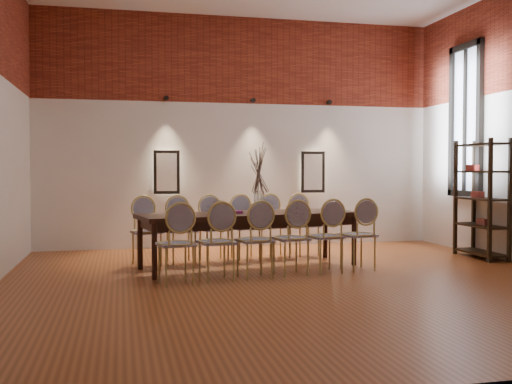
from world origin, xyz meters
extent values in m
cube|color=#9A5126|center=(0.00, 0.00, -0.01)|extent=(7.00, 7.00, 0.02)
cube|color=silver|center=(0.00, 3.55, 2.00)|extent=(7.00, 0.10, 4.00)
cube|color=silver|center=(0.00, -3.55, 2.00)|extent=(7.00, 0.10, 4.00)
cube|color=maroon|center=(0.00, 3.48, 3.25)|extent=(7.00, 0.02, 1.50)
cube|color=#FFEAC6|center=(-1.30, 3.45, 1.30)|extent=(0.36, 0.06, 0.66)
cube|color=#FFEAC6|center=(1.30, 3.45, 1.30)|extent=(0.36, 0.06, 0.66)
cylinder|color=black|center=(-1.30, 3.42, 2.55)|extent=(0.08, 0.10, 0.08)
cylinder|color=black|center=(0.20, 3.42, 2.55)|extent=(0.08, 0.10, 0.08)
cylinder|color=black|center=(1.60, 3.42, 2.55)|extent=(0.08, 0.10, 0.08)
cube|color=silver|center=(3.46, 2.00, 2.15)|extent=(0.02, 0.78, 2.38)
cube|color=black|center=(3.44, 2.00, 2.15)|extent=(0.08, 0.90, 2.50)
cube|color=black|center=(3.44, 2.00, 2.15)|extent=(0.06, 0.06, 2.40)
cube|color=black|center=(-0.34, 1.19, 0.38)|extent=(3.13, 1.49, 0.75)
cylinder|color=silver|center=(-0.20, 1.21, 0.90)|extent=(0.14, 0.14, 0.30)
ellipsoid|color=brown|center=(-0.76, 1.06, 0.84)|extent=(0.24, 0.24, 0.18)
cube|color=#7E1868|center=(-0.59, 1.18, 0.77)|extent=(0.29, 0.22, 0.03)
camera|label=1|loc=(-2.06, -6.80, 1.34)|focal=42.00mm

